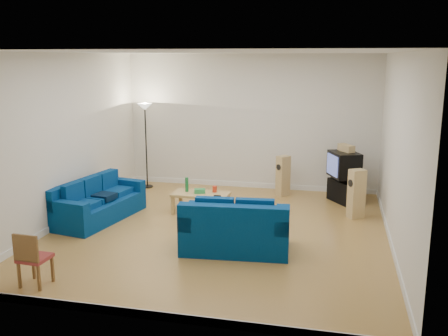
% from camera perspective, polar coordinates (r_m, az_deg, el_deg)
% --- Properties ---
extents(room, '(6.01, 6.51, 3.21)m').
position_cam_1_polar(room, '(8.80, -0.58, 2.27)').
color(room, brown).
rests_on(room, ground).
extents(sofa_three_seat, '(1.22, 2.15, 0.78)m').
position_cam_1_polar(sofa_three_seat, '(10.10, -14.34, -4.09)').
color(sofa_three_seat, '#042856').
rests_on(sofa_three_seat, ground).
extents(sofa_loveseat, '(1.82, 1.12, 0.87)m').
position_cam_1_polar(sofa_loveseat, '(8.20, 1.31, -7.30)').
color(sofa_loveseat, '#042856').
rests_on(sofa_loveseat, ground).
extents(coffee_table, '(1.16, 0.61, 0.42)m').
position_cam_1_polar(coffee_table, '(10.17, -2.67, -3.17)').
color(coffee_table, tan).
rests_on(coffee_table, ground).
extents(bottle, '(0.07, 0.07, 0.30)m').
position_cam_1_polar(bottle, '(10.25, -4.27, -1.90)').
color(bottle, '#197233').
rests_on(bottle, coffee_table).
extents(tissue_box, '(0.25, 0.18, 0.09)m').
position_cam_1_polar(tissue_box, '(10.13, -2.79, -2.64)').
color(tissue_box, green).
rests_on(tissue_box, coffee_table).
extents(red_canister, '(0.10, 0.10, 0.13)m').
position_cam_1_polar(red_canister, '(10.19, -1.08, -2.43)').
color(red_canister, red).
rests_on(red_canister, coffee_table).
extents(remote, '(0.15, 0.07, 0.02)m').
position_cam_1_polar(remote, '(9.91, -0.77, -3.19)').
color(remote, black).
rests_on(remote, coffee_table).
extents(tv_stand, '(0.81, 0.90, 0.48)m').
position_cam_1_polar(tv_stand, '(11.24, 13.70, -2.61)').
color(tv_stand, black).
rests_on(tv_stand, ground).
extents(av_receiver, '(0.50, 0.50, 0.09)m').
position_cam_1_polar(av_receiver, '(11.21, 14.08, -1.16)').
color(av_receiver, black).
rests_on(av_receiver, tv_stand).
extents(television, '(0.75, 0.86, 0.55)m').
position_cam_1_polar(television, '(11.05, 13.55, 0.38)').
color(television, black).
rests_on(television, av_receiver).
extents(centre_speaker, '(0.37, 0.45, 0.15)m').
position_cam_1_polar(centre_speaker, '(11.08, 13.80, 2.24)').
color(centre_speaker, tan).
rests_on(centre_speaker, television).
extents(speaker_left, '(0.34, 0.35, 0.92)m').
position_cam_1_polar(speaker_left, '(11.49, 6.76, -0.88)').
color(speaker_left, tan).
rests_on(speaker_left, ground).
extents(speaker_right, '(0.36, 0.34, 0.98)m').
position_cam_1_polar(speaker_right, '(10.14, 14.89, -2.87)').
color(speaker_right, tan).
rests_on(speaker_right, ground).
extents(floor_lamp, '(0.35, 0.35, 2.05)m').
position_cam_1_polar(floor_lamp, '(12.06, -9.00, 5.63)').
color(floor_lamp, black).
rests_on(floor_lamp, ground).
extents(dining_chair, '(0.40, 0.40, 0.80)m').
position_cam_1_polar(dining_chair, '(7.42, -21.11, -9.42)').
color(dining_chair, brown).
rests_on(dining_chair, ground).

